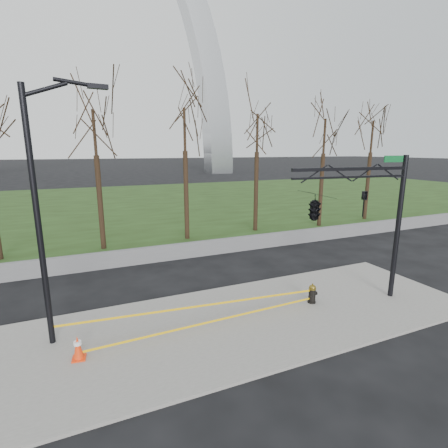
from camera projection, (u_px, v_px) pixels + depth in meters
name	position (u px, v px, depth m)	size (l,w,h in m)	color
ground	(246.00, 321.00, 12.36)	(500.00, 500.00, 0.00)	black
sidewalk	(246.00, 320.00, 12.35)	(18.00, 6.00, 0.10)	gray
grass_strip	(129.00, 203.00, 39.21)	(120.00, 40.00, 0.06)	#223413
guardrail	(183.00, 251.00, 19.42)	(60.00, 0.30, 0.90)	#59595B
gateway_arch	(90.00, 26.00, 72.44)	(66.00, 6.00, 65.00)	#B3B5BA
tree_row	(144.00, 171.00, 21.52)	(43.35, 4.00, 9.77)	black
fire_hydrant	(312.00, 294.00, 13.55)	(0.51, 0.33, 0.82)	black
traffic_cone	(78.00, 348.00, 9.87)	(0.43, 0.43, 0.74)	#F6360C
street_light	(44.00, 201.00, 9.92)	(2.39, 0.43, 8.21)	black
traffic_signal_mast	(332.00, 206.00, 12.41)	(5.08, 2.52, 6.00)	black
caution_tape	(205.00, 313.00, 11.93)	(9.52, 1.30, 0.42)	#E5AE0C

